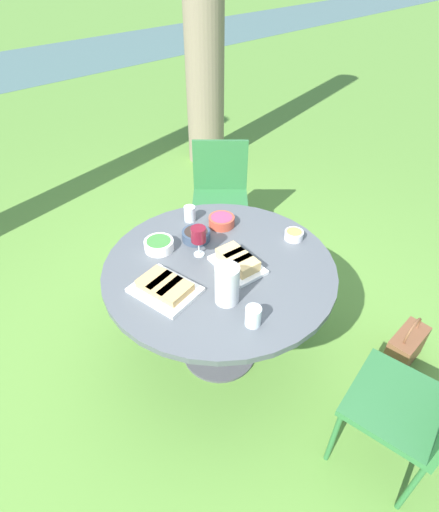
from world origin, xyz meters
The scene contains 15 objects.
ground_plane centered at (0.00, 0.00, 0.00)m, with size 40.00×40.00×0.00m, color #5B8C38.
dining_table centered at (0.00, 0.00, 0.64)m, with size 1.25×1.25×0.74m.
chair_near_left centered at (0.15, -1.11, 0.52)m, with size 0.49×0.48×0.89m.
chair_near_right centered at (0.85, 0.86, 0.52)m, with size 0.61×0.61×0.89m.
water_pitcher centered at (-0.16, -0.22, 0.85)m, with size 0.13×0.12×0.21m.
wine_glass centered at (-0.02, 0.14, 0.88)m, with size 0.08×0.08×0.18m.
platter_bread_main centered at (0.06, -0.08, 0.78)m, with size 0.23×0.31×0.08m.
platter_charcuterie centered at (-0.34, 0.04, 0.77)m, with size 0.29×0.35×0.06m.
bowl_fries centered at (0.47, -0.13, 0.77)m, with size 0.11×0.11×0.05m.
bowl_salad centered at (-0.15, 0.33, 0.78)m, with size 0.17×0.17×0.06m.
bowl_olives centered at (0.06, 0.26, 0.78)m, with size 0.16×0.16×0.06m.
bowl_dip_red centered at (0.27, 0.26, 0.78)m, with size 0.16×0.16×0.06m.
cup_water_near centered at (-0.18, -0.40, 0.79)m, with size 0.07×0.07×0.10m.
cup_water_far centered at (0.17, 0.43, 0.79)m, with size 0.07×0.07×0.10m.
handbag centered at (0.78, -0.85, 0.13)m, with size 0.30×0.14×0.37m.
Camera 1 is at (-1.14, -1.17, 2.12)m, focal length 28.00 mm.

